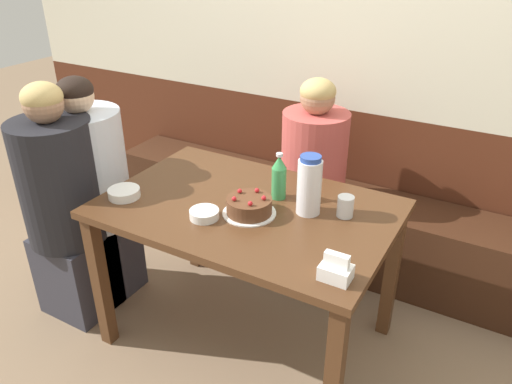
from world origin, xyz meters
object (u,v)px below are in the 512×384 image
at_px(water_pitcher, 309,185).
at_px(person_grey_tee, 92,193).
at_px(glass_water_tall, 345,206).
at_px(soju_bottle, 279,177).
at_px(birthday_cake, 249,206).
at_px(bench_seat, 316,221).
at_px(bowl_soup_white, 204,214).
at_px(napkin_holder, 336,270).
at_px(person_pale_blue_shirt, 64,208).
at_px(person_teal_shirt, 313,184).
at_px(bowl_rice_small, 124,193).

xyz_separation_m(water_pitcher, person_grey_tee, (-1.15, -0.15, -0.27)).
bearing_deg(glass_water_tall, soju_bottle, 178.64).
bearing_deg(birthday_cake, soju_bottle, 77.67).
bearing_deg(bench_seat, water_pitcher, -71.12).
xyz_separation_m(bowl_soup_white, glass_water_tall, (0.51, 0.31, 0.03)).
height_order(napkin_holder, person_pale_blue_shirt, person_pale_blue_shirt).
bearing_deg(water_pitcher, person_pale_blue_shirt, -163.80).
bearing_deg(bench_seat, birthday_cake, -87.19).
relative_size(water_pitcher, person_teal_shirt, 0.23).
bearing_deg(soju_bottle, bench_seat, 97.01).
distance_m(birthday_cake, bowl_soup_white, 0.19).
relative_size(bowl_soup_white, glass_water_tall, 1.36).
distance_m(soju_bottle, person_pale_blue_shirt, 1.08).
height_order(birthday_cake, bowl_rice_small, birthday_cake).
xyz_separation_m(napkin_holder, person_grey_tee, (-1.43, 0.23, -0.18)).
bearing_deg(person_grey_tee, glass_water_tall, 8.73).
distance_m(bench_seat, person_teal_shirt, 0.36).
distance_m(bench_seat, napkin_holder, 1.36).
distance_m(soju_bottle, bowl_soup_white, 0.38).
distance_m(birthday_cake, glass_water_tall, 0.41).
bearing_deg(person_grey_tee, water_pitcher, 7.50).
distance_m(bench_seat, water_pitcher, 1.02).
distance_m(napkin_holder, glass_water_tall, 0.44).
xyz_separation_m(soju_bottle, napkin_holder, (0.45, -0.43, -0.07)).
bearing_deg(soju_bottle, birthday_cake, -102.33).
height_order(bowl_soup_white, person_pale_blue_shirt, person_pale_blue_shirt).
xyz_separation_m(bowl_rice_small, glass_water_tall, (0.93, 0.33, 0.03)).
xyz_separation_m(water_pitcher, napkin_holder, (0.27, -0.38, -0.09)).
distance_m(soju_bottle, glass_water_tall, 0.32).
height_order(person_teal_shirt, person_pale_blue_shirt, person_pale_blue_shirt).
distance_m(water_pitcher, person_teal_shirt, 0.72).
xyz_separation_m(birthday_cake, bowl_soup_white, (-0.15, -0.12, -0.02)).
distance_m(person_teal_shirt, person_pale_blue_shirt, 1.31).
bearing_deg(napkin_holder, bowl_rice_small, 175.09).
relative_size(birthday_cake, person_teal_shirt, 0.20).
relative_size(bench_seat, bowl_rice_small, 19.12).
distance_m(bowl_soup_white, person_teal_shirt, 0.89).
distance_m(water_pitcher, person_grey_tee, 1.19).
bearing_deg(person_teal_shirt, bowl_soup_white, -8.29).
relative_size(soju_bottle, person_pale_blue_shirt, 0.17).
relative_size(napkin_holder, person_teal_shirt, 0.09).
distance_m(bench_seat, bowl_soup_white, 1.15).
bearing_deg(person_pale_blue_shirt, napkin_holder, -1.68).
bearing_deg(glass_water_tall, napkin_holder, -73.47).
relative_size(birthday_cake, bowl_soup_white, 1.84).
bearing_deg(bowl_rice_small, person_pale_blue_shirt, -172.53).
bearing_deg(bowl_rice_small, bowl_soup_white, 3.57).
bearing_deg(bench_seat, person_teal_shirt, -81.24).
height_order(bowl_soup_white, glass_water_tall, glass_water_tall).
height_order(napkin_holder, person_grey_tee, person_grey_tee).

